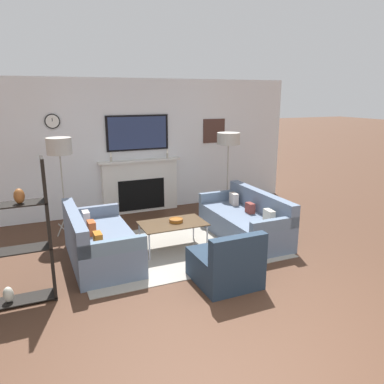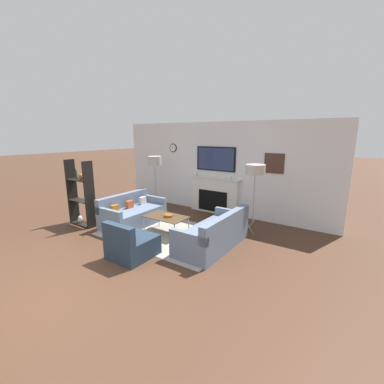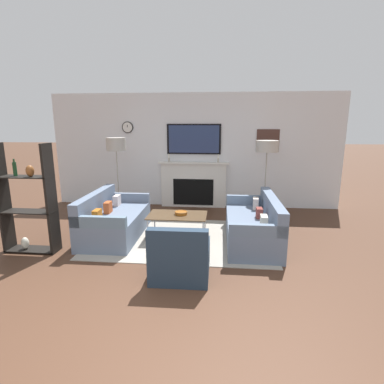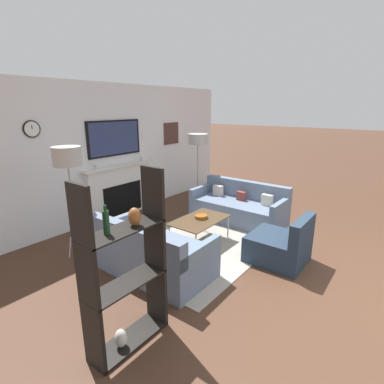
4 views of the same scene
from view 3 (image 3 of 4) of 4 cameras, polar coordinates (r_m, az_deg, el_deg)
name	(u,v)px [view 3 (image 3 of 4)]	position (r m, az deg, el deg)	size (l,w,h in m)	color
ground_plane	(144,349)	(3.08, -9.21, -27.42)	(60.00, 60.00, 0.00)	#492D1F
fireplace_wall	(194,157)	(7.27, 0.40, 6.77)	(6.93, 0.28, 2.70)	silver
area_rug	(182,238)	(5.38, -1.87, -8.77)	(3.10, 2.10, 0.01)	#9F998D
couch_left	(113,221)	(5.57, -14.73, -5.36)	(0.90, 1.69, 0.79)	slate
couch_right	(254,226)	(5.27, 11.72, -6.31)	(0.83, 1.87, 0.78)	slate
armchair	(181,258)	(4.07, -2.17, -12.40)	(0.76, 0.83, 0.75)	#223244
coffee_table	(177,216)	(5.26, -2.81, -4.64)	(1.02, 0.62, 0.43)	#4C3823
decorative_bowl	(181,213)	(5.25, -2.10, -3.97)	(0.22, 0.22, 0.06)	#914E16
floor_lamp_left	(116,145)	(6.66, -14.27, 8.62)	(0.41, 0.41, 1.71)	#9E998E
floor_lamp_right	(267,147)	(6.34, 14.12, 8.27)	(0.45, 0.45, 1.67)	#9E998E
shelf_unit	(27,203)	(5.27, -28.86, -1.78)	(0.82, 0.28, 1.71)	black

